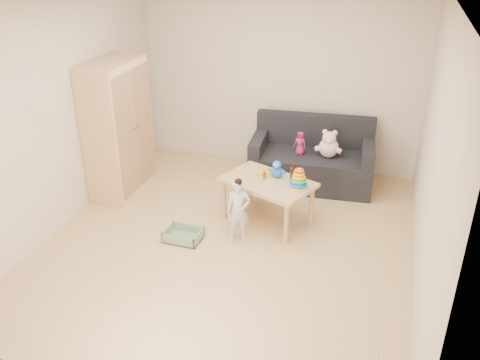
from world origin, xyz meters
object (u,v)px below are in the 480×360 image
(play_table, at_px, (267,201))
(toddler, at_px, (238,211))
(wardrobe, at_px, (118,129))
(sofa, at_px, (311,169))

(play_table, distance_m, toddler, 0.53)
(wardrobe, relative_size, toddler, 2.41)
(wardrobe, distance_m, play_table, 2.15)
(sofa, distance_m, toddler, 1.71)
(play_table, bearing_deg, sofa, 73.93)
(wardrobe, xyz_separation_m, toddler, (1.84, -0.72, -0.51))
(sofa, xyz_separation_m, toddler, (-0.54, -1.62, 0.13))
(sofa, height_order, toddler, toddler)
(sofa, bearing_deg, wardrobe, -163.60)
(toddler, bearing_deg, sofa, 51.39)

